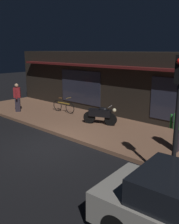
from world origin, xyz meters
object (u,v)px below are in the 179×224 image
(person_photographer, at_px, (17,97))
(traffic_light_pole, at_px, (179,101))
(bicycle_parked, at_px, (64,106))
(person_bystander, at_px, (178,128))
(motorcycle, at_px, (101,115))

(person_photographer, height_order, traffic_light_pole, traffic_light_pole)
(bicycle_parked, distance_m, person_photographer, 2.77)
(bicycle_parked, bearing_deg, person_photographer, -140.78)
(person_photographer, bearing_deg, bicycle_parked, 39.22)
(bicycle_parked, bearing_deg, traffic_light_pole, -22.60)
(person_photographer, xyz_separation_m, person_bystander, (9.41, 0.64, 0.00))
(person_photographer, xyz_separation_m, traffic_light_pole, (10.31, -1.70, 1.45))
(motorcycle, distance_m, traffic_light_pole, 6.13)
(traffic_light_pole, bearing_deg, person_bystander, 111.05)
(motorcycle, distance_m, person_photographer, 5.45)
(motorcycle, relative_size, traffic_light_pole, 0.45)
(motorcycle, height_order, bicycle_parked, motorcycle)
(bicycle_parked, xyz_separation_m, traffic_light_pole, (8.21, -3.42, 1.97))
(bicycle_parked, relative_size, person_bystander, 0.99)
(bicycle_parked, bearing_deg, motorcycle, -7.62)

